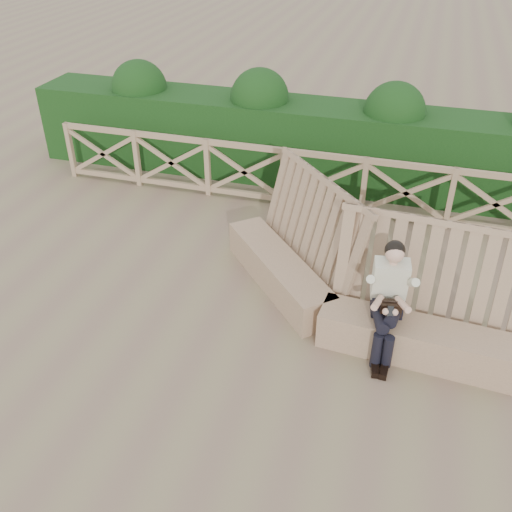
# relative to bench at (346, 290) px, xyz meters

# --- Properties ---
(ground) EXTENTS (60.00, 60.00, 0.00)m
(ground) POSITION_rel_bench_xyz_m (-0.89, -0.67, -0.41)
(ground) COLOR brown
(ground) RESTS_ON ground
(bench) EXTENTS (4.16, 2.50, 1.62)m
(bench) POSITION_rel_bench_xyz_m (0.00, 0.00, 0.00)
(bench) COLOR #806149
(bench) RESTS_ON ground
(woman) EXTENTS (0.46, 0.92, 1.49)m
(woman) POSITION_rel_bench_xyz_m (0.56, -0.50, 0.39)
(woman) COLOR black
(woman) RESTS_ON ground
(guardrail) EXTENTS (10.10, 0.09, 1.10)m
(guardrail) POSITION_rel_bench_xyz_m (-0.89, 2.83, 0.14)
(guardrail) COLOR #8E7553
(guardrail) RESTS_ON ground
(hedge) EXTENTS (12.00, 1.20, 1.50)m
(hedge) POSITION_rel_bench_xyz_m (-0.89, 4.03, 0.34)
(hedge) COLOR black
(hedge) RESTS_ON ground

